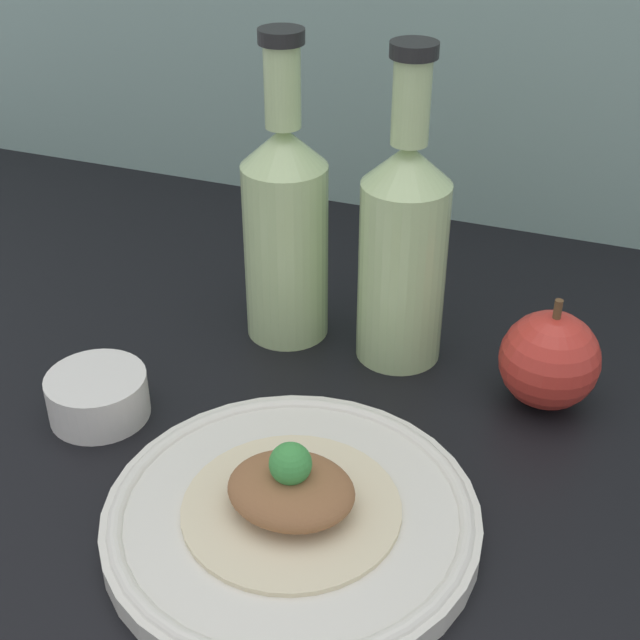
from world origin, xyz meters
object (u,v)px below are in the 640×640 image
(plated_food, at_px, (291,493))
(cider_bottle_right, at_px, (403,246))
(cider_bottle_left, at_px, (286,226))
(dipping_bowl, at_px, (98,396))
(plate, at_px, (291,517))
(apple, at_px, (549,360))

(plated_food, xyz_separation_m, cider_bottle_right, (0.01, 0.25, 0.08))
(cider_bottle_left, relative_size, cider_bottle_right, 1.00)
(dipping_bowl, bearing_deg, plated_food, -17.94)
(cider_bottle_right, distance_m, dipping_bowl, 0.30)
(plated_food, bearing_deg, plate, -90.00)
(plate, height_order, apple, apple)
(plated_food, bearing_deg, apple, 56.07)
(cider_bottle_right, distance_m, apple, 0.16)
(apple, relative_size, dipping_bowl, 1.20)
(plate, xyz_separation_m, plated_food, (0.00, 0.00, 0.02))
(apple, height_order, dipping_bowl, apple)
(apple, bearing_deg, cider_bottle_right, 169.10)
(cider_bottle_right, height_order, apple, cider_bottle_right)
(plated_food, distance_m, apple, 0.27)
(dipping_bowl, bearing_deg, cider_bottle_left, 61.38)
(plate, bearing_deg, apple, 56.07)
(cider_bottle_right, bearing_deg, cider_bottle_left, 180.00)
(cider_bottle_right, xyz_separation_m, apple, (0.14, -0.03, -0.07))
(plated_food, bearing_deg, dipping_bowl, 162.06)
(plated_food, relative_size, dipping_bowl, 1.87)
(plate, height_order, dipping_bowl, dipping_bowl)
(cider_bottle_right, relative_size, dipping_bowl, 3.42)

